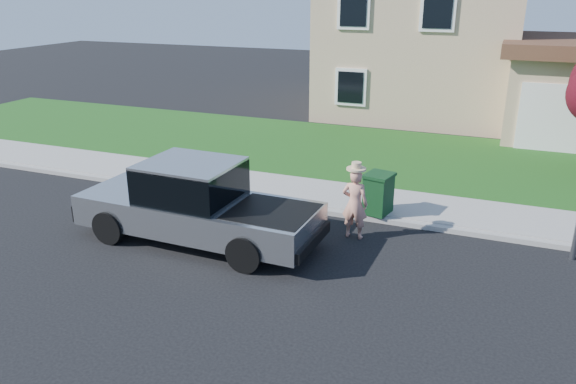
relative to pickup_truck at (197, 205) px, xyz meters
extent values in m
plane|color=black|center=(2.30, -0.32, -0.86)|extent=(80.00, 80.00, 0.00)
cube|color=gray|center=(3.30, 2.58, -0.80)|extent=(40.00, 0.20, 0.12)
cube|color=gray|center=(3.30, 3.68, -0.79)|extent=(40.00, 2.00, 0.15)
cube|color=#173E11|center=(3.30, 8.18, -0.81)|extent=(40.00, 7.00, 0.10)
cube|color=tan|center=(2.30, 16.68, 2.34)|extent=(8.00, 9.00, 6.40)
cube|color=white|center=(0.10, 12.13, 3.74)|extent=(1.30, 0.10, 1.50)
cube|color=white|center=(3.30, 12.13, 3.74)|extent=(1.30, 0.10, 1.50)
cube|color=black|center=(0.10, 12.13, 0.74)|extent=(1.30, 0.10, 1.50)
cylinder|color=black|center=(-1.76, -0.83, -0.48)|extent=(0.77, 0.31, 0.76)
cylinder|color=black|center=(-1.72, 0.92, -0.48)|extent=(0.77, 0.31, 0.76)
cylinder|color=black|center=(1.63, -0.92, -0.48)|extent=(0.77, 0.31, 0.76)
cylinder|color=black|center=(1.67, 0.84, -0.48)|extent=(0.77, 0.31, 0.76)
cube|color=#ABAFB2|center=(0.03, 0.00, -0.20)|extent=(5.50, 2.05, 0.69)
cube|color=black|center=(-0.12, 0.00, 0.53)|extent=(2.05, 1.83, 0.81)
cube|color=#ABAFB2|center=(-0.12, 0.00, 0.95)|extent=(2.05, 1.83, 0.08)
cube|color=black|center=(1.84, -0.05, 0.12)|extent=(1.76, 1.67, 0.06)
cube|color=black|center=(-2.73, 0.07, -0.33)|extent=(0.16, 1.82, 0.38)
cube|color=black|center=(2.78, -0.07, -0.38)|extent=(0.16, 1.82, 0.24)
cube|color=black|center=(-0.85, 1.05, 0.43)|extent=(0.12, 0.21, 0.17)
imported|color=tan|center=(3.23, 1.48, -0.04)|extent=(0.60, 0.40, 1.64)
cylinder|color=#D2B487|center=(3.23, 1.48, 0.80)|extent=(0.44, 0.44, 0.04)
cylinder|color=#D2B487|center=(3.23, 1.48, 0.86)|extent=(0.22, 0.22, 0.15)
cube|color=#0D3216|center=(3.47, 2.78, -0.24)|extent=(0.69, 0.76, 0.94)
cube|color=#0D3216|center=(3.47, 2.78, 0.26)|extent=(0.75, 0.82, 0.07)
camera|label=1|loc=(6.19, -10.03, 4.55)|focal=35.00mm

